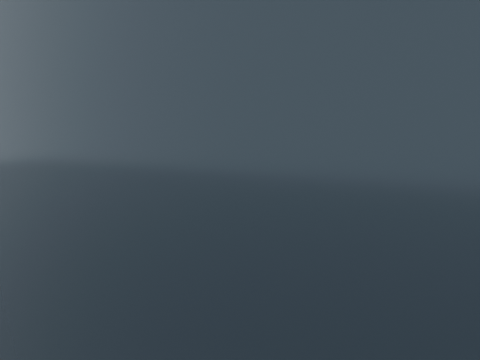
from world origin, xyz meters
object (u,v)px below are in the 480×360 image
Objects in this scene: gse_cart_belly_d at (371,216)px; jet_remote_mid at (207,158)px; bus_row_near_d at (85,208)px; jet_remote_west at (123,164)px; bus_row_near_b at (66,205)px; jet_remote_far at (228,157)px; bus_row_near_c at (77,206)px; airliner_gate_c at (451,163)px; airliner_main at (285,189)px; floodlight_mast at (209,136)px; gse_cart_belly_a at (325,215)px; airliner_gate_b at (384,169)px; van_curve_c at (48,259)px; bus_row_near_a at (58,202)px; gse_cart_belly_b at (348,209)px.

jet_remote_mid is at bearing 146.55° from gse_cart_belly_d.
bus_row_near_d is at bearing 129.35° from jet_remote_mid.
jet_remote_west is 83.35m from bus_row_near_b.
bus_row_near_c is at bearing 117.63° from jet_remote_far.
airliner_gate_c is 4.22× the size of bus_row_near_b.
airliner_main is at bearing -158.62° from gse_cart_belly_d.
airliner_main is 2.46× the size of floodlight_mast.
gse_cart_belly_a is at bearing -154.68° from gse_cart_belly_d.
floodlight_mast is (-11.23, -69.69, 10.87)m from airliner_gate_b.
gse_cart_belly_a is 9.07m from gse_cart_belly_d.
gse_cart_belly_d is at bearing 35.52° from van_curve_c.
jet_remote_west is 3.04× the size of bus_row_near_c.
bus_row_near_a is 11.71m from bus_row_near_d.
gse_cart_belly_b is at bearing 54.12° from airliner_main.
airliner_gate_c is at bearing 101.95° from airliner_gate_b.
bus_row_near_a reaches higher than bus_row_near_c.
van_curve_c is 46.26m from floodlight_mast.
van_curve_c is (-1.60, -112.19, -4.65)m from airliner_gate_b.
bus_row_near_c is at bearing -145.38° from gse_cart_belly_a.
bus_row_near_d is 2.84× the size of van_curve_c.
van_curve_c is (25.82, -22.86, -1.03)m from bus_row_near_d.
airliner_gate_b reaches higher than airliner_main.
jet_remote_west reaches higher than bus_row_near_b.
airliner_main is 1.20× the size of airliner_gate_c.
airliner_gate_c reaches higher than jet_remote_west.
airliner_gate_c is 1.25× the size of jet_remote_mid.
bus_row_near_b is at bearing 88.81° from bus_row_near_d.
jet_remote_west is 0.96× the size of jet_remote_far.
bus_row_near_c reaches higher than van_curve_c.
gse_cart_belly_b is at bearing 148.15° from gse_cart_belly_d.
van_curve_c reaches higher than gse_cart_belly_a.
gse_cart_belly_d reaches higher than gse_cart_belly_a.
jet_remote_mid is at bearing 96.31° from jet_remote_far.
bus_row_near_d is at bearing -129.50° from floodlight_mast.
floodlight_mast is at bearing -51.39° from bus_row_near_a.
gse_cart_belly_a is at bearing -99.51° from gse_cart_belly_b.
gse_cart_belly_a is (10.78, -59.44, -4.93)m from airliner_gate_b.
gse_cart_belly_b is (12.14, -51.31, -4.77)m from airliner_gate_b.
airliner_gate_c is at bearing -11.93° from bus_row_near_c.
airliner_gate_c is 3.84× the size of bus_row_near_a.
jet_remote_mid reaches higher than van_curve_c.
airliner_gate_b reaches higher than airliner_gate_c.
floodlight_mast is at bearing -36.57° from bus_row_near_d.
jet_remote_far is 137.11m from gse_cart_belly_a.
gse_cart_belly_b is (105.36, -22.78, -3.83)m from jet_remote_west.
bus_row_near_d reaches higher than gse_cart_belly_a.
bus_row_near_d is at bearing -132.18° from airliner_main.
gse_cart_belly_a is at bearing 147.60° from jet_remote_west.
bus_row_near_a reaches higher than bus_row_near_d.
airliner_main is at bearing -48.20° from bus_row_near_b.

